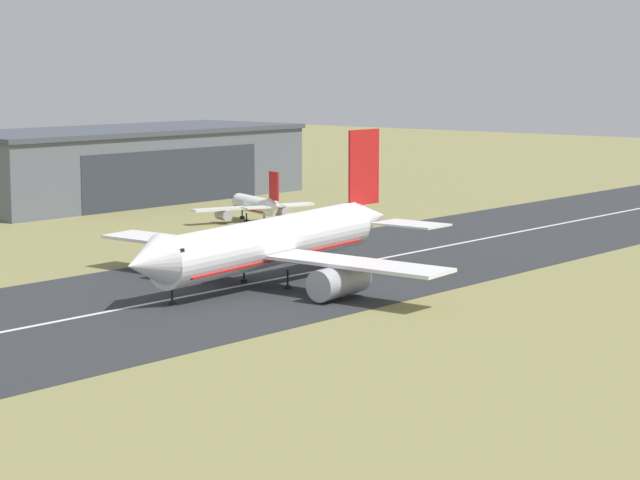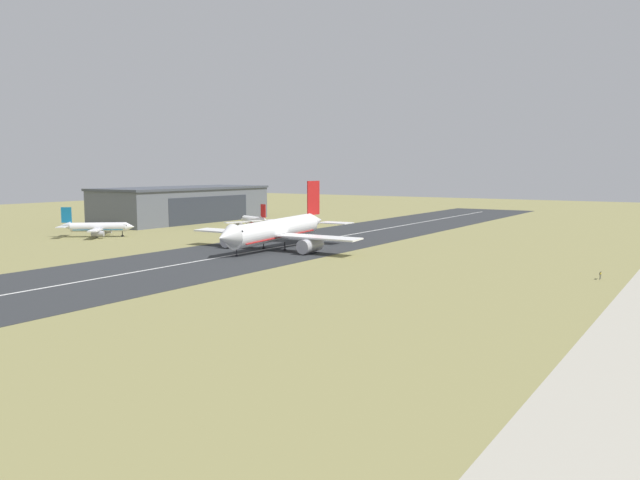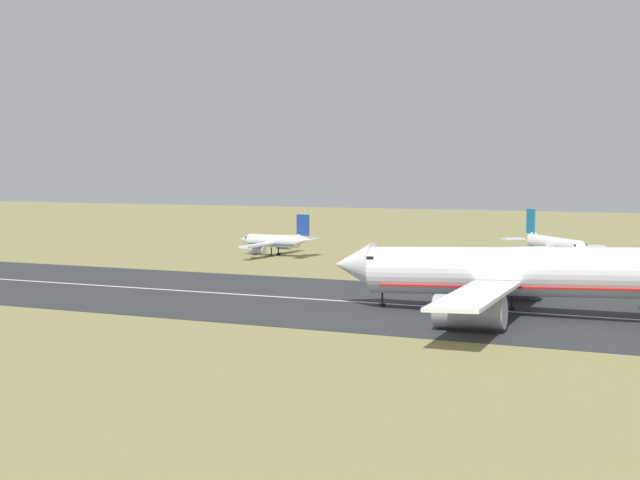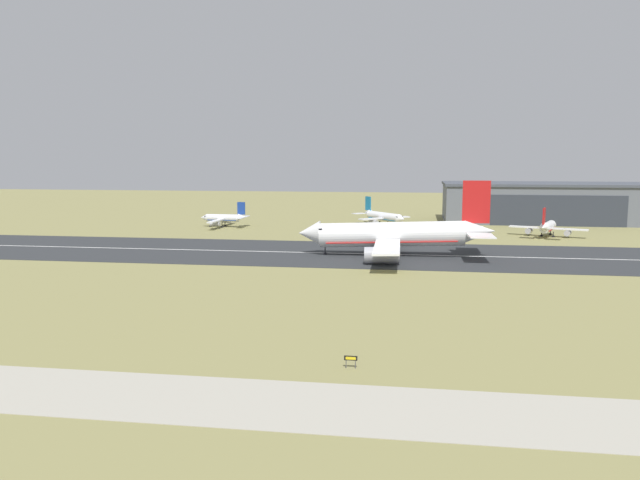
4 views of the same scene
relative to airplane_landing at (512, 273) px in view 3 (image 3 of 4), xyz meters
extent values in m
plane|color=olive|center=(-8.36, -55.80, -4.95)|extent=(644.95, 644.95, 0.00)
cube|color=#2B2D30|center=(-8.36, 2.12, -4.92)|extent=(404.95, 40.95, 0.06)
cube|color=silver|center=(-8.36, 2.12, -4.88)|extent=(364.46, 0.70, 0.01)
cylinder|color=white|center=(-0.41, -0.01, 0.21)|extent=(33.83, 6.43, 6.77)
cone|color=white|center=(-19.76, -0.42, 0.21)|extent=(5.45, 5.84, 5.89)
cube|color=black|center=(-16.93, -0.36, 1.36)|extent=(1.22, 4.89, 0.47)
cube|color=red|center=(-0.41, -0.01, -1.36)|extent=(30.29, 6.07, 1.14)
cube|color=white|center=(-1.38, 14.05, -0.79)|extent=(5.95, 22.54, 0.57)
cylinder|color=#A8A8B2|center=(-2.44, 12.24, -2.82)|extent=(7.63, 3.71, 3.78)
cube|color=white|center=(-0.79, -14.10, -0.79)|extent=(5.95, 22.54, 0.57)
cylinder|color=#A8A8B2|center=(-1.92, -12.33, -2.82)|extent=(7.63, 3.71, 3.78)
cylinder|color=black|center=(-15.99, -0.34, -3.80)|extent=(0.24, 0.24, 2.29)
cylinder|color=black|center=(-15.99, -0.34, -4.73)|extent=(0.84, 0.84, 0.44)
cylinder|color=black|center=(-0.66, 3.42, -3.80)|extent=(0.24, 0.24, 2.29)
cylinder|color=black|center=(-0.66, 3.42, -4.73)|extent=(0.84, 0.84, 0.44)
cylinder|color=black|center=(-0.51, -3.45, -3.80)|extent=(0.24, 0.24, 2.29)
cylinder|color=black|center=(-0.51, -3.45, -4.73)|extent=(0.84, 0.84, 0.44)
cylinder|color=silver|center=(-57.94, 53.19, -1.92)|extent=(11.03, 2.79, 2.43)
cone|color=silver|center=(-64.51, 53.41, -1.92)|extent=(2.26, 2.50, 2.43)
cone|color=silver|center=(-51.01, 52.96, -1.48)|extent=(2.98, 2.28, 2.19)
cube|color=black|center=(-63.31, 53.37, -1.43)|extent=(1.17, 2.10, 0.44)
cube|color=navy|center=(-57.94, 53.19, -2.58)|extent=(9.93, 2.63, 0.20)
cube|color=silver|center=(-57.95, 59.58, -2.34)|extent=(2.34, 10.41, 0.40)
cylinder|color=#A8A8B2|center=(-58.38, 58.77, -3.34)|extent=(3.21, 1.61, 1.51)
cube|color=silver|center=(-58.37, 46.82, -2.34)|extent=(2.34, 10.41, 0.40)
cylinder|color=#A8A8B2|center=(-58.75, 47.66, -3.34)|extent=(3.21, 1.61, 1.51)
cube|color=navy|center=(-51.45, 52.98, 1.36)|extent=(2.65, 0.37, 4.13)
cube|color=silver|center=(-50.95, 56.04, -1.55)|extent=(2.43, 3.79, 0.24)
cube|color=silver|center=(-51.15, 49.90, -1.55)|extent=(2.43, 3.79, 0.24)
cylinder|color=black|center=(-62.22, 53.34, -4.04)|extent=(0.24, 0.24, 1.82)
cylinder|color=black|center=(-62.22, 53.34, -4.73)|extent=(0.84, 0.84, 0.44)
cylinder|color=black|center=(-57.61, 54.64, -4.04)|extent=(0.24, 0.24, 1.82)
cylinder|color=black|center=(-57.61, 54.64, -4.73)|extent=(0.84, 0.84, 0.44)
cylinder|color=black|center=(-57.71, 51.73, -4.04)|extent=(0.24, 0.24, 1.82)
cylinder|color=black|center=(-57.71, 51.73, -4.73)|extent=(0.84, 0.84, 0.44)
cylinder|color=white|center=(-5.15, 65.20, -1.85)|extent=(12.70, 14.88, 2.85)
cone|color=white|center=(0.89, 57.65, -1.85)|extent=(3.83, 3.78, 2.85)
cone|color=white|center=(-11.46, 73.09, -1.34)|extent=(4.14, 4.27, 2.57)
cube|color=black|center=(0.01, 58.76, -1.28)|extent=(2.58, 2.37, 0.44)
cube|color=#146B9E|center=(-5.15, 65.20, -2.63)|extent=(11.54, 13.48, 0.20)
cube|color=white|center=(-9.33, 61.43, -2.35)|extent=(8.26, 7.38, 0.40)
cylinder|color=#A8A8B2|center=(-8.47, 61.42, -3.48)|extent=(3.69, 4.00, 1.77)
cube|color=white|center=(-0.55, 68.45, -2.35)|extent=(8.26, 7.38, 0.40)
cylinder|color=#A8A8B2|center=(-0.74, 67.61, -3.48)|extent=(3.69, 4.00, 1.77)
cube|color=#146B9E|center=(-11.14, 72.69, 2.00)|extent=(2.16, 2.60, 4.85)
cube|color=white|center=(-14.20, 70.74, -1.42)|extent=(5.10, 4.84, 0.24)
cube|color=white|center=(-8.57, 75.25, -1.42)|extent=(5.10, 4.84, 0.24)
cylinder|color=black|center=(-0.66, 59.59, -4.11)|extent=(0.24, 0.24, 1.67)
cylinder|color=black|center=(-0.66, 59.59, -4.73)|extent=(0.84, 0.84, 0.44)
cylinder|color=black|center=(-6.59, 64.26, -4.11)|extent=(0.24, 0.24, 1.67)
cylinder|color=black|center=(-6.59, 64.26, -4.73)|extent=(0.84, 0.84, 0.44)
cylinder|color=black|center=(-3.92, 66.40, -4.11)|extent=(0.24, 0.24, 1.67)
cylinder|color=black|center=(-3.92, 66.40, -4.73)|extent=(0.84, 0.84, 0.44)
camera|label=1|loc=(-107.79, -98.39, 20.89)|focal=70.00mm
camera|label=2|loc=(-130.34, -98.39, 16.06)|focal=35.00mm
camera|label=3|loc=(20.97, -104.06, 12.16)|focal=50.00mm
camera|label=4|loc=(4.56, -145.31, 18.13)|focal=35.00mm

